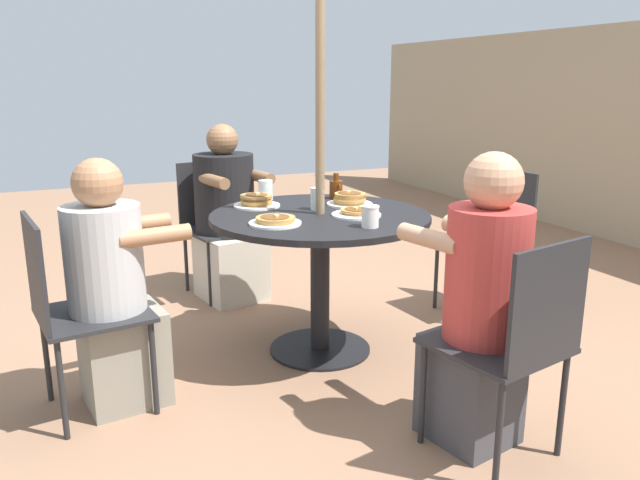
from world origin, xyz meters
name	(u,v)px	position (x,y,z in m)	size (l,w,h in m)	color
ground_plane	(320,350)	(0.00, 0.00, 0.00)	(12.00, 12.00, 0.00)	#8C664C
patio_table	(320,239)	(0.00, 0.00, 0.61)	(1.11, 1.11, 0.74)	black
umbrella_pole	(320,161)	(0.00, 0.00, 1.00)	(0.05, 0.05, 2.00)	#846B4C
patio_chair_north	(516,337)	(1.18, 0.24, 0.50)	(0.51, 0.51, 0.86)	#232326
diner_north	(480,313)	(1.02, 0.21, 0.53)	(0.50, 0.39, 1.15)	#3D3D42
patio_chair_east	(492,232)	(-0.13, 1.20, 0.50)	(0.47, 0.47, 0.86)	#232326
patio_chair_south	(215,218)	(-1.19, -0.23, 0.50)	(0.50, 0.50, 0.86)	#232326
diner_south	(227,222)	(-1.02, -0.20, 0.50)	(0.54, 0.45, 1.13)	beige
patio_chair_west	(71,304)	(0.17, -1.20, 0.50)	(0.48, 0.48, 0.86)	#232326
diner_west	(114,295)	(0.14, -1.03, 0.50)	(0.38, 0.51, 1.09)	gray
pancake_plate_a	(356,213)	(0.12, 0.14, 0.75)	(0.25, 0.25, 0.04)	white
pancake_plate_b	(257,201)	(-0.30, -0.23, 0.77)	(0.25, 0.25, 0.08)	white
pancake_plate_c	(350,200)	(-0.13, 0.23, 0.77)	(0.25, 0.25, 0.08)	white
pancake_plate_d	(275,221)	(0.14, -0.29, 0.76)	(0.25, 0.25, 0.05)	white
syrup_bottle	(336,189)	(-0.34, 0.25, 0.80)	(0.09, 0.07, 0.14)	#602D0F
coffee_cup	(370,216)	(0.36, 0.09, 0.79)	(0.08, 0.08, 0.10)	white
drinking_glass_a	(317,199)	(-0.10, 0.03, 0.80)	(0.07, 0.07, 0.11)	silver
drinking_glass_b	(266,190)	(-0.47, -0.12, 0.79)	(0.08, 0.08, 0.11)	silver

